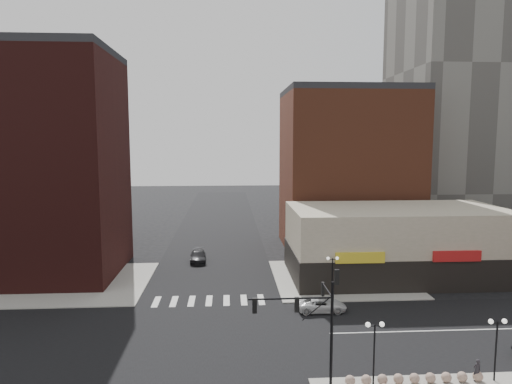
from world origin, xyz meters
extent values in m
plane|color=black|center=(0.00, 0.00, 0.00)|extent=(240.00, 240.00, 0.00)
cube|color=black|center=(0.00, 0.00, 0.01)|extent=(200.00, 14.00, 0.02)
cube|color=black|center=(0.00, 0.00, 0.01)|extent=(14.00, 200.00, 0.02)
cube|color=gray|center=(-14.50, 14.50, 0.06)|extent=(15.00, 15.00, 0.12)
cube|color=gray|center=(14.50, 14.50, 0.06)|extent=(15.00, 15.00, 0.12)
cube|color=#391412|center=(-19.00, 18.50, 12.50)|extent=(16.00, 15.00, 25.00)
cube|color=brown|center=(19.00, 29.50, 11.00)|extent=(18.00, 15.00, 22.00)
cube|color=#BBAC94|center=(21.00, 15.00, 4.00)|extent=(24.00, 12.00, 8.00)
cube|color=black|center=(21.00, 15.00, 1.70)|extent=(24.20, 12.20, 3.40)
cylinder|color=black|center=(8.20, -8.20, 3.50)|extent=(0.18, 0.18, 7.00)
cylinder|color=black|center=(5.60, -8.20, 6.00)|extent=(5.20, 0.11, 0.11)
cylinder|color=black|center=(7.20, -8.20, 5.30)|extent=(1.72, 0.06, 1.46)
cylinder|color=black|center=(8.20, -6.70, 6.00)|extent=(0.11, 3.00, 0.11)
cube|color=black|center=(3.40, -8.20, 5.60)|extent=(0.28, 0.18, 0.95)
sphere|color=red|center=(3.40, -8.20, 5.90)|extent=(0.16, 0.16, 0.16)
cube|color=black|center=(6.00, -8.20, 5.60)|extent=(0.28, 0.18, 0.95)
sphere|color=red|center=(6.00, -8.20, 5.90)|extent=(0.16, 0.16, 0.16)
cube|color=black|center=(8.20, -5.40, 5.60)|extent=(0.18, 0.28, 0.95)
sphere|color=red|center=(8.20, -5.40, 5.90)|extent=(0.16, 0.16, 0.16)
cube|color=black|center=(8.45, -8.20, 7.30)|extent=(0.28, 0.18, 0.95)
sphere|color=red|center=(8.45, -8.20, 7.60)|extent=(0.16, 0.16, 0.16)
cylinder|color=black|center=(11.00, -8.00, 2.12)|extent=(0.11, 0.11, 4.00)
cylinder|color=black|center=(11.00, -8.00, 4.02)|extent=(0.90, 0.06, 0.06)
sphere|color=white|center=(10.55, -8.00, 4.12)|extent=(0.32, 0.32, 0.32)
sphere|color=white|center=(11.45, -8.00, 4.12)|extent=(0.32, 0.32, 0.32)
cylinder|color=black|center=(19.00, -8.00, 2.12)|extent=(0.11, 0.11, 4.00)
cylinder|color=black|center=(19.00, -8.00, 4.02)|extent=(0.90, 0.06, 0.06)
sphere|color=white|center=(18.55, -8.00, 4.12)|extent=(0.32, 0.32, 0.32)
sphere|color=white|center=(19.45, -8.00, 4.12)|extent=(0.32, 0.32, 0.32)
cylinder|color=black|center=(12.00, 8.00, 2.12)|extent=(0.11, 0.11, 4.00)
cylinder|color=black|center=(12.00, 8.00, 4.02)|extent=(0.90, 0.06, 0.06)
sphere|color=white|center=(11.55, 8.00, 4.12)|extent=(0.32, 0.32, 0.32)
sphere|color=white|center=(12.45, 8.00, 4.12)|extent=(0.32, 0.32, 0.32)
sphere|color=gray|center=(9.50, -8.00, 0.44)|extent=(0.65, 0.65, 0.65)
sphere|color=gray|center=(10.55, -8.00, 0.44)|extent=(0.65, 0.65, 0.65)
sphere|color=gray|center=(11.60, -8.00, 0.44)|extent=(0.65, 0.65, 0.65)
sphere|color=gray|center=(12.65, -8.00, 0.44)|extent=(0.65, 0.65, 0.65)
sphere|color=gray|center=(13.70, -8.00, 0.44)|extent=(0.65, 0.65, 0.65)
sphere|color=gray|center=(14.75, -8.00, 0.44)|extent=(0.65, 0.65, 0.65)
sphere|color=gray|center=(15.80, -8.00, 0.44)|extent=(0.65, 0.65, 0.65)
sphere|color=gray|center=(16.85, -8.00, 0.44)|extent=(0.65, 0.65, 0.65)
sphere|color=gray|center=(17.90, -8.00, 0.44)|extent=(0.65, 0.65, 0.65)
imported|color=silver|center=(10.32, 4.80, 0.63)|extent=(4.51, 2.09, 1.25)
imported|color=black|center=(-2.10, 22.72, 0.71)|extent=(2.19, 4.95, 1.41)
imported|color=black|center=(17.82, -8.00, 0.87)|extent=(0.58, 0.41, 1.49)
camera|label=1|loc=(1.83, -34.98, 15.70)|focal=32.00mm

